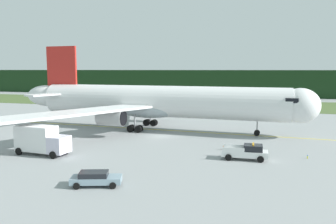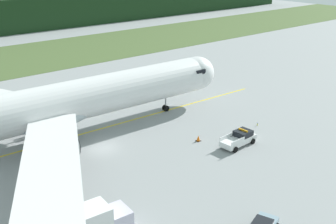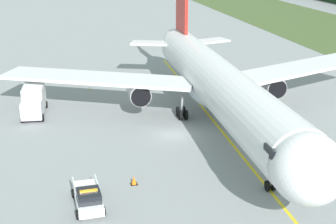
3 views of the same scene
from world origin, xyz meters
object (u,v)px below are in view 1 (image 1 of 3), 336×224
at_px(staff_car, 96,178).
at_px(apron_cone, 224,147).
at_px(catering_truck, 41,140).
at_px(ops_pickup_truck, 247,152).
at_px(airliner, 156,102).

relative_size(staff_car, apron_cone, 6.26).
distance_m(catering_truck, apron_cone, 23.00).
xyz_separation_m(ops_pickup_truck, apron_cone, (-3.16, 4.18, -0.53)).
height_order(airliner, ops_pickup_truck, airliner).
relative_size(ops_pickup_truck, apron_cone, 6.90).
distance_m(ops_pickup_truck, staff_car, 18.02).
bearing_deg(apron_cone, ops_pickup_truck, -52.94).
distance_m(airliner, catering_truck, 22.36).
bearing_deg(apron_cone, catering_truck, -156.92).
distance_m(ops_pickup_truck, apron_cone, 5.27).
bearing_deg(ops_pickup_truck, airliner, 135.96).
bearing_deg(catering_truck, airliner, 69.39).
distance_m(catering_truck, staff_car, 14.67).
bearing_deg(airliner, ops_pickup_truck, -44.04).
height_order(ops_pickup_truck, catering_truck, catering_truck).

